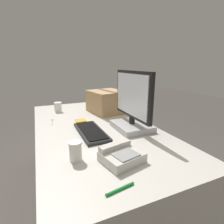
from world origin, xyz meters
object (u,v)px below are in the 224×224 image
(monitor, at_px, (132,107))
(paper_cup_left, at_px, (58,107))
(desk_phone, at_px, (121,155))
(keyboard, at_px, (91,132))
(spoon, at_px, (52,121))
(sticky_note_pad, at_px, (81,120))
(cardboard_box, at_px, (107,102))
(paper_cup_right, at_px, (75,151))
(pen_marker, at_px, (120,189))

(monitor, bearing_deg, paper_cup_left, -148.79)
(desk_phone, bearing_deg, keyboard, 171.95)
(spoon, bearing_deg, sticky_note_pad, -105.09)
(desk_phone, xyz_separation_m, paper_cup_left, (-1.15, -0.18, 0.02))
(cardboard_box, bearing_deg, paper_cup_right, -31.53)
(spoon, height_order, pen_marker, pen_marker)
(sticky_note_pad, bearing_deg, spoon, -110.45)
(monitor, bearing_deg, desk_phone, -36.12)
(monitor, relative_size, sticky_note_pad, 5.08)
(monitor, height_order, keyboard, monitor)
(paper_cup_left, height_order, cardboard_box, cardboard_box)
(pen_marker, bearing_deg, spoon, 90.25)
(keyboard, distance_m, spoon, 0.47)
(cardboard_box, bearing_deg, sticky_note_pad, -60.88)
(desk_phone, distance_m, spoon, 0.88)
(keyboard, xyz_separation_m, paper_cup_right, (0.33, -0.18, 0.04))
(monitor, distance_m, cardboard_box, 0.55)
(desk_phone, distance_m, pen_marker, 0.22)
(paper_cup_right, bearing_deg, keyboard, 151.08)
(spoon, relative_size, sticky_note_pad, 1.81)
(paper_cup_left, bearing_deg, sticky_note_pad, 19.55)
(desk_phone, bearing_deg, monitor, 131.14)
(spoon, bearing_deg, pen_marker, -165.28)
(monitor, relative_size, spoon, 2.80)
(keyboard, height_order, paper_cup_left, paper_cup_left)
(sticky_note_pad, bearing_deg, paper_cup_right, -15.50)
(spoon, xyz_separation_m, cardboard_box, (-0.10, 0.57, 0.11))
(pen_marker, bearing_deg, monitor, 47.59)
(desk_phone, xyz_separation_m, paper_cup_right, (-0.10, -0.22, 0.02))
(sticky_note_pad, bearing_deg, pen_marker, -3.92)
(keyboard, distance_m, desk_phone, 0.43)
(cardboard_box, height_order, sticky_note_pad, cardboard_box)
(desk_phone, xyz_separation_m, sticky_note_pad, (-0.75, -0.04, -0.03))
(keyboard, height_order, paper_cup_right, paper_cup_right)
(monitor, xyz_separation_m, paper_cup_left, (-0.76, -0.46, -0.12))
(spoon, distance_m, pen_marker, 1.05)
(sticky_note_pad, bearing_deg, monitor, 41.54)
(keyboard, distance_m, pen_marker, 0.63)
(paper_cup_left, relative_size, spoon, 0.59)
(paper_cup_left, distance_m, cardboard_box, 0.53)
(desk_phone, bearing_deg, spoon, -174.74)
(keyboard, height_order, pen_marker, keyboard)
(pen_marker, bearing_deg, paper_cup_right, 101.88)
(desk_phone, bearing_deg, pen_marker, -39.91)
(spoon, bearing_deg, paper_cup_left, -10.92)
(monitor, distance_m, paper_cup_left, 0.90)
(keyboard, bearing_deg, cardboard_box, 146.63)
(paper_cup_right, height_order, cardboard_box, cardboard_box)
(monitor, distance_m, pen_marker, 0.72)
(paper_cup_left, distance_m, pen_marker, 1.35)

